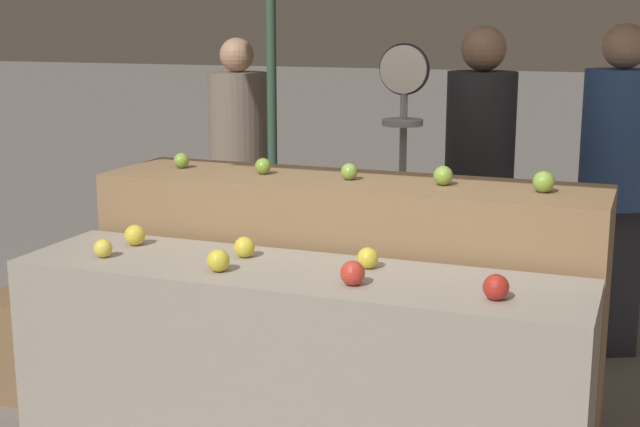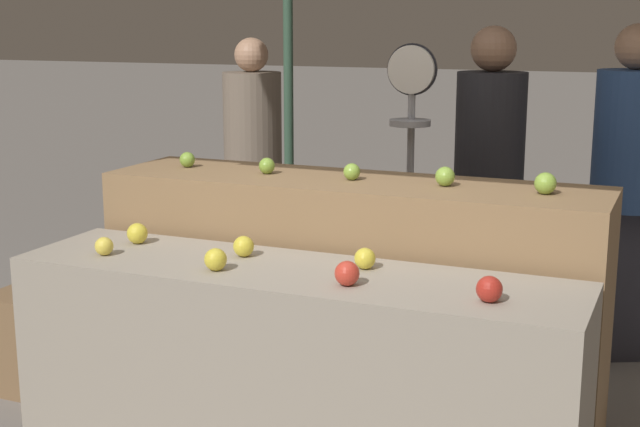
{
  "view_description": "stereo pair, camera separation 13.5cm",
  "coord_description": "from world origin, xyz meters",
  "px_view_note": "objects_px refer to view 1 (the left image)",
  "views": [
    {
      "loc": [
        1.2,
        -2.91,
        1.76
      ],
      "look_at": [
        -0.02,
        0.3,
        1.02
      ],
      "focal_mm": 50.0,
      "sensor_mm": 36.0,
      "label": 1
    },
    {
      "loc": [
        1.32,
        -2.86,
        1.76
      ],
      "look_at": [
        -0.02,
        0.3,
        1.02
      ],
      "focal_mm": 50.0,
      "sensor_mm": 36.0,
      "label": 2
    }
  ],
  "objects_px": {
    "person_customer_left": "(239,148)",
    "person_customer_right": "(617,169)",
    "wooden_crate_side": "(45,341)",
    "person_vendor_at_scale": "(479,170)",
    "produce_scale": "(403,141)"
  },
  "relations": [
    {
      "from": "person_customer_left",
      "to": "person_customer_right",
      "type": "height_order",
      "value": "person_customer_right"
    },
    {
      "from": "person_customer_right",
      "to": "wooden_crate_side",
      "type": "bearing_deg",
      "value": 4.77
    },
    {
      "from": "person_customer_left",
      "to": "wooden_crate_side",
      "type": "relative_size",
      "value": 3.41
    },
    {
      "from": "person_vendor_at_scale",
      "to": "person_customer_right",
      "type": "bearing_deg",
      "value": -169.4
    },
    {
      "from": "produce_scale",
      "to": "person_customer_left",
      "type": "height_order",
      "value": "person_customer_left"
    },
    {
      "from": "wooden_crate_side",
      "to": "person_customer_right",
      "type": "bearing_deg",
      "value": 30.39
    },
    {
      "from": "produce_scale",
      "to": "person_customer_left",
      "type": "xyz_separation_m",
      "value": [
        -1.37,
        0.98,
        -0.24
      ]
    },
    {
      "from": "produce_scale",
      "to": "person_vendor_at_scale",
      "type": "xyz_separation_m",
      "value": [
        0.32,
        0.34,
        -0.18
      ]
    },
    {
      "from": "person_customer_left",
      "to": "wooden_crate_side",
      "type": "bearing_deg",
      "value": 105.74
    },
    {
      "from": "person_vendor_at_scale",
      "to": "person_customer_left",
      "type": "relative_size",
      "value": 1.05
    },
    {
      "from": "produce_scale",
      "to": "wooden_crate_side",
      "type": "height_order",
      "value": "produce_scale"
    },
    {
      "from": "produce_scale",
      "to": "person_vendor_at_scale",
      "type": "distance_m",
      "value": 0.5
    },
    {
      "from": "person_vendor_at_scale",
      "to": "wooden_crate_side",
      "type": "distance_m",
      "value": 2.33
    },
    {
      "from": "produce_scale",
      "to": "wooden_crate_side",
      "type": "xyz_separation_m",
      "value": [
        -1.53,
        -0.86,
        -0.95
      ]
    },
    {
      "from": "wooden_crate_side",
      "to": "person_vendor_at_scale",
      "type": "bearing_deg",
      "value": 32.84
    }
  ]
}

